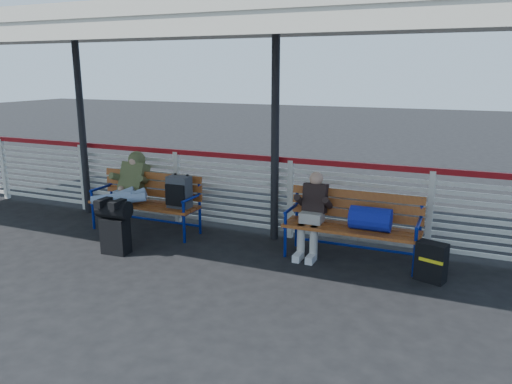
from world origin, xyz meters
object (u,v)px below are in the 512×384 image
at_px(suitcase_side, 431,262).
at_px(bench_left, 158,195).
at_px(traveler_man, 125,193).
at_px(bench_right, 360,219).
at_px(luggage_stack, 115,225).
at_px(companion_person, 312,213).

bearing_deg(suitcase_side, bench_left, -165.92).
distance_m(bench_left, traveler_man, 0.51).
bearing_deg(suitcase_side, bench_right, 179.48).
bearing_deg(luggage_stack, suitcase_side, 6.87).
distance_m(luggage_stack, companion_person, 2.74).
bearing_deg(bench_right, companion_person, -178.64).
bearing_deg(traveler_man, companion_person, 7.36).
bearing_deg(suitcase_side, companion_person, -172.69).
relative_size(bench_right, traveler_man, 1.10).
bearing_deg(luggage_stack, traveler_man, 113.13).
height_order(luggage_stack, bench_left, bench_left).
distance_m(luggage_stack, suitcase_side, 4.19).
xyz_separation_m(bench_right, companion_person, (-0.66, -0.02, 0.02)).
height_order(bench_right, suitcase_side, bench_right).
distance_m(traveler_man, companion_person, 2.89).
xyz_separation_m(traveler_man, suitcase_side, (4.46, 0.07, -0.44)).
relative_size(bench_right, suitcase_side, 3.70).
relative_size(bench_left, companion_person, 1.57).
xyz_separation_m(luggage_stack, bench_right, (3.17, 1.07, 0.16)).
xyz_separation_m(bench_left, companion_person, (2.49, 0.03, -0.01)).
relative_size(luggage_stack, companion_person, 0.67).
relative_size(bench_right, companion_person, 1.57).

